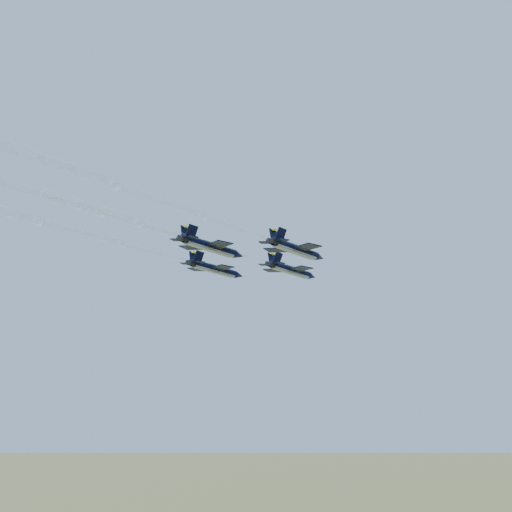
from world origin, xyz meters
The scene contains 8 objects.
jet_lead centered at (6.36, 14.15, 100.34)m, with size 11.66×15.61×3.37m.
jet_left centered at (-6.72, 5.77, 100.34)m, with size 11.66×15.61×3.37m.
jet_right centered at (13.94, 0.48, 100.34)m, with size 11.66×15.61×3.37m.
jet_slot centered at (1.60, -8.26, 100.34)m, with size 11.66×15.61×3.37m.
smoke_trail_lead centered at (-2.13, -20.81, 100.38)m, with size 12.44×46.45×1.63m.
smoke_trail_left centered at (-15.21, -29.19, 100.38)m, with size 12.44×46.45×1.63m.
smoke_trail_right centered at (5.45, -34.48, 100.38)m, with size 12.44×46.45×1.63m.
smoke_trail_slot centered at (-6.89, -43.23, 100.38)m, with size 12.44×46.45×1.63m.
Camera 1 is at (55.15, -88.10, 72.79)m, focal length 40.00 mm.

